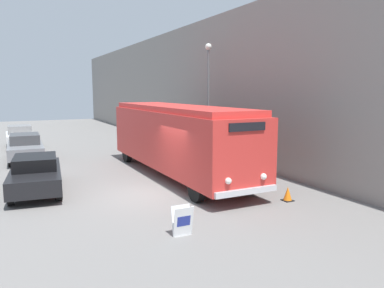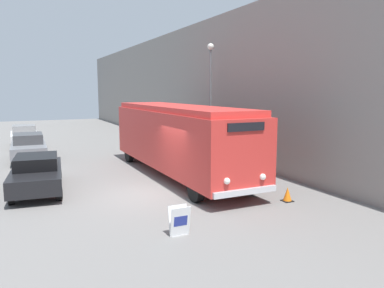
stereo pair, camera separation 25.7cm
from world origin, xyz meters
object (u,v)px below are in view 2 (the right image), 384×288
(streetlamp, at_px, (210,85))
(parked_car_mid, at_px, (29,147))
(parked_car_far, at_px, (24,136))
(parked_car_near, at_px, (37,173))
(vintage_bus, at_px, (178,136))
(sign_board, at_px, (179,221))
(traffic_cone, at_px, (287,194))

(streetlamp, bearing_deg, parked_car_mid, 154.80)
(parked_car_mid, xyz_separation_m, parked_car_far, (-0.07, 5.38, 0.01))
(streetlamp, bearing_deg, parked_car_near, -162.25)
(vintage_bus, height_order, parked_car_mid, vintage_bus)
(vintage_bus, distance_m, parked_car_far, 14.03)
(parked_car_near, bearing_deg, sign_board, -58.20)
(vintage_bus, xyz_separation_m, parked_car_far, (-6.16, 12.56, -1.05))
(streetlamp, distance_m, traffic_cone, 9.31)
(parked_car_mid, distance_m, traffic_cone, 14.99)
(parked_car_far, bearing_deg, parked_car_near, -89.47)
(vintage_bus, distance_m, parked_car_near, 6.18)
(sign_board, relative_size, traffic_cone, 1.60)
(vintage_bus, distance_m, parked_car_mid, 9.48)
(parked_car_near, bearing_deg, traffic_cone, -28.07)
(parked_car_mid, bearing_deg, vintage_bus, -47.94)
(sign_board, height_order, traffic_cone, sign_board)
(sign_board, xyz_separation_m, streetlamp, (6.09, 9.56, 3.80))
(streetlamp, height_order, parked_car_mid, streetlamp)
(streetlamp, distance_m, parked_car_far, 13.95)
(vintage_bus, xyz_separation_m, traffic_cone, (1.85, -5.52, -1.57))
(parked_car_mid, height_order, traffic_cone, parked_car_mid)
(sign_board, relative_size, streetlamp, 0.13)
(sign_board, relative_size, parked_car_near, 0.17)
(vintage_bus, height_order, sign_board, vintage_bus)
(vintage_bus, xyz_separation_m, parked_car_near, (-6.08, -0.17, -1.10))
(parked_car_far, xyz_separation_m, traffic_cone, (8.02, -18.08, -0.53))
(parked_car_far, height_order, traffic_cone, parked_car_far)
(sign_board, xyz_separation_m, parked_car_far, (-3.28, 19.31, 0.38))
(parked_car_far, bearing_deg, vintage_bus, -63.70)
(vintage_bus, distance_m, streetlamp, 4.87)
(sign_board, height_order, parked_car_near, parked_car_near)
(sign_board, xyz_separation_m, parked_car_mid, (-3.21, 13.94, 0.37))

